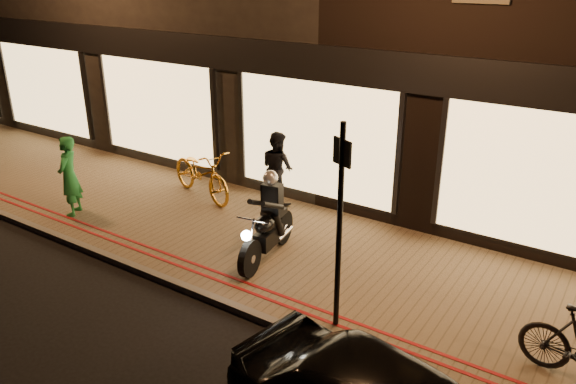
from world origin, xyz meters
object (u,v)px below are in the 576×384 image
Objects in this scene: motorcycle at (268,226)px; bicycle_gold at (201,173)px; sign_post at (340,218)px; person_green at (69,176)px.

motorcycle reaches higher than bicycle_gold.
sign_post reaches higher than motorcycle.
bicycle_gold is at bearing 143.58° from motorcycle.
bicycle_gold is at bearing 152.03° from sign_post.
sign_post is 1.40× the size of bicycle_gold.
sign_post is at bearing -100.84° from bicycle_gold.
motorcycle is 2.48m from sign_post.
bicycle_gold is 1.30× the size of person_green.
person_green reaches higher than bicycle_gold.
person_green reaches higher than motorcycle.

